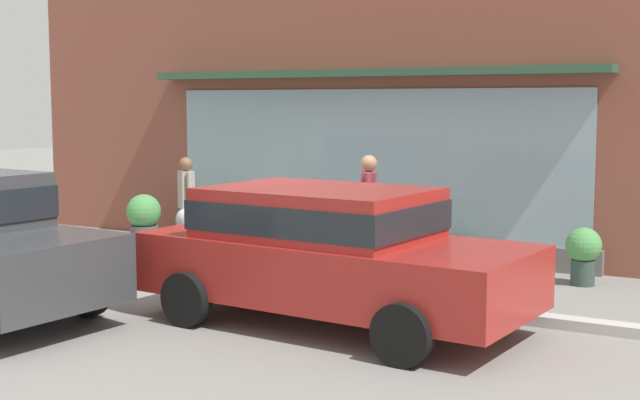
# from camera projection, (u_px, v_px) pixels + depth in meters

# --- Properties ---
(ground_plane) EXTENTS (60.00, 60.00, 0.00)m
(ground_plane) POSITION_uv_depth(u_px,v_px,m) (264.00, 287.00, 11.76)
(ground_plane) COLOR gray
(curb_strip) EXTENTS (14.00, 0.24, 0.12)m
(curb_strip) POSITION_uv_depth(u_px,v_px,m) (255.00, 285.00, 11.58)
(curb_strip) COLOR #B2B2AD
(curb_strip) RESTS_ON ground_plane
(storefront) EXTENTS (14.00, 0.81, 4.67)m
(storefront) POSITION_uv_depth(u_px,v_px,m) (370.00, 113.00, 14.26)
(storefront) COLOR brown
(storefront) RESTS_ON ground_plane
(fire_hydrant) EXTENTS (0.44, 0.41, 0.89)m
(fire_hydrant) POSITION_uv_depth(u_px,v_px,m) (186.00, 238.00, 13.06)
(fire_hydrant) COLOR #B2B2B7
(fire_hydrant) RESTS_ON ground_plane
(pedestrian_with_handbag) EXTENTS (0.56, 0.50, 1.60)m
(pedestrian_with_handbag) POSITION_uv_depth(u_px,v_px,m) (186.00, 200.00, 13.83)
(pedestrian_with_handbag) COLOR #9E9384
(pedestrian_with_handbag) RESTS_ON ground_plane
(pedestrian_passerby) EXTENTS (0.32, 0.48, 1.72)m
(pedestrian_passerby) POSITION_uv_depth(u_px,v_px,m) (369.00, 205.00, 12.34)
(pedestrian_passerby) COLOR brown
(pedestrian_passerby) RESTS_ON ground_plane
(parked_car_red) EXTENTS (4.44, 2.28, 1.52)m
(parked_car_red) POSITION_uv_depth(u_px,v_px,m) (328.00, 248.00, 9.67)
(parked_car_red) COLOR maroon
(parked_car_red) RESTS_ON ground_plane
(potted_plant_window_left) EXTENTS (0.37, 0.37, 0.59)m
(potted_plant_window_left) POSITION_uv_depth(u_px,v_px,m) (350.00, 237.00, 13.88)
(potted_plant_window_left) COLOR #4C4C51
(potted_plant_window_left) RESTS_ON ground_plane
(potted_plant_corner_tall) EXTENTS (0.51, 0.51, 0.78)m
(potted_plant_corner_tall) POSITION_uv_depth(u_px,v_px,m) (220.00, 224.00, 14.91)
(potted_plant_corner_tall) COLOR #33473D
(potted_plant_corner_tall) RESTS_ON ground_plane
(potted_plant_by_entrance) EXTENTS (0.48, 0.48, 0.79)m
(potted_plant_by_entrance) POSITION_uv_depth(u_px,v_px,m) (583.00, 252.00, 11.80)
(potted_plant_by_entrance) COLOR #33473D
(potted_plant_by_entrance) RESTS_ON ground_plane
(potted_plant_low_front) EXTENTS (0.61, 0.61, 0.83)m
(potted_plant_low_front) POSITION_uv_depth(u_px,v_px,m) (144.00, 216.00, 15.58)
(potted_plant_low_front) COLOR #4C4C51
(potted_plant_low_front) RESTS_ON ground_plane
(potted_plant_near_hydrant) EXTENTS (0.39, 0.39, 0.74)m
(potted_plant_near_hydrant) POSITION_uv_depth(u_px,v_px,m) (436.00, 240.00, 13.05)
(potted_plant_near_hydrant) COLOR #33473D
(potted_plant_near_hydrant) RESTS_ON ground_plane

